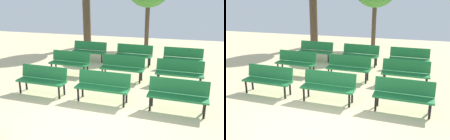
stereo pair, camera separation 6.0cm
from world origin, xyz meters
The scene contains 10 objects.
ground_plane centered at (0.00, 0.00, 0.00)m, with size 24.00×24.00×0.00m, color beige.
bench_r0_c0 centered at (-1.95, 1.66, 0.50)m, with size 1.63×0.58×0.87m.
bench_r0_c1 centered at (0.06, 1.59, 0.50)m, with size 1.62×0.57×0.87m.
bench_r0_c2 centered at (2.20, 1.49, 0.50)m, with size 1.63×0.59×0.87m.
bench_r1_c0 centered at (-1.90, 3.70, 0.50)m, with size 1.63×0.60×0.87m.
bench_r1_c1 centered at (0.22, 3.58, 0.50)m, with size 1.62×0.57×0.87m.
bench_r1_c2 centered at (2.24, 3.48, 0.50)m, with size 1.62×0.55×0.87m.
bench_r2_c0 centered at (-1.81, 5.70, 0.50)m, with size 1.63×0.58×0.87m.
bench_r2_c1 centered at (0.30, 5.56, 0.50)m, with size 1.63×0.61×0.87m.
bench_r2_c2 centered at (2.37, 5.45, 0.50)m, with size 1.62×0.54×0.87m.
Camera 2 is at (2.10, -4.96, 3.19)m, focal length 40.16 mm.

